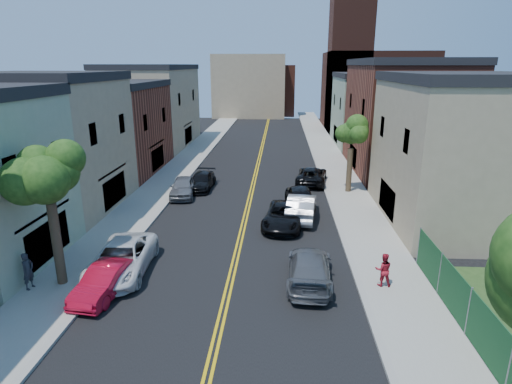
% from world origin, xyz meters
% --- Properties ---
extents(sidewalk_left, '(3.20, 100.00, 0.15)m').
position_xyz_m(sidewalk_left, '(-7.90, 40.00, 0.07)').
color(sidewalk_left, gray).
rests_on(sidewalk_left, ground).
extents(sidewalk_right, '(3.20, 100.00, 0.15)m').
position_xyz_m(sidewalk_right, '(7.90, 40.00, 0.07)').
color(sidewalk_right, gray).
rests_on(sidewalk_right, ground).
extents(curb_left, '(0.30, 100.00, 0.15)m').
position_xyz_m(curb_left, '(-6.15, 40.00, 0.07)').
color(curb_left, gray).
rests_on(curb_left, ground).
extents(curb_right, '(0.30, 100.00, 0.15)m').
position_xyz_m(curb_right, '(6.15, 40.00, 0.07)').
color(curb_right, gray).
rests_on(curb_right, ground).
extents(bldg_left_tan_near, '(9.00, 10.00, 9.00)m').
position_xyz_m(bldg_left_tan_near, '(-14.00, 25.00, 4.50)').
color(bldg_left_tan_near, '#998466').
rests_on(bldg_left_tan_near, ground).
extents(bldg_left_brick, '(9.00, 12.00, 8.00)m').
position_xyz_m(bldg_left_brick, '(-14.00, 36.00, 4.00)').
color(bldg_left_brick, brown).
rests_on(bldg_left_brick, ground).
extents(bldg_left_tan_far, '(9.00, 16.00, 9.50)m').
position_xyz_m(bldg_left_tan_far, '(-14.00, 50.00, 4.75)').
color(bldg_left_tan_far, '#998466').
rests_on(bldg_left_tan_far, ground).
extents(bldg_right_tan, '(9.00, 12.00, 9.00)m').
position_xyz_m(bldg_right_tan, '(14.00, 24.00, 4.50)').
color(bldg_right_tan, '#998466').
rests_on(bldg_right_tan, ground).
extents(bldg_right_brick, '(9.00, 14.00, 10.00)m').
position_xyz_m(bldg_right_brick, '(14.00, 38.00, 5.00)').
color(bldg_right_brick, brown).
rests_on(bldg_right_brick, ground).
extents(bldg_right_palegrn, '(9.00, 12.00, 8.50)m').
position_xyz_m(bldg_right_palegrn, '(14.00, 52.00, 4.25)').
color(bldg_right_palegrn, gray).
rests_on(bldg_right_palegrn, ground).
extents(church, '(16.20, 14.20, 22.60)m').
position_xyz_m(church, '(16.33, 67.07, 7.24)').
color(church, '#4C2319').
rests_on(church, ground).
extents(backdrop_left, '(14.00, 8.00, 12.00)m').
position_xyz_m(backdrop_left, '(-4.00, 82.00, 6.00)').
color(backdrop_left, '#998466').
rests_on(backdrop_left, ground).
extents(backdrop_center, '(10.00, 8.00, 10.00)m').
position_xyz_m(backdrop_center, '(0.00, 86.00, 5.00)').
color(backdrop_center, brown).
rests_on(backdrop_center, ground).
extents(fence_right, '(0.04, 15.00, 1.90)m').
position_xyz_m(fence_right, '(9.50, 9.50, 1.10)').
color(fence_right, '#143F1E').
rests_on(fence_right, sidewalk_right).
extents(tree_left_mid, '(5.20, 5.20, 9.29)m').
position_xyz_m(tree_left_mid, '(-7.88, 14.01, 6.58)').
color(tree_left_mid, '#3D2B1E').
rests_on(tree_left_mid, sidewalk_left).
extents(tree_right_far, '(4.40, 4.40, 8.03)m').
position_xyz_m(tree_right_far, '(7.92, 30.01, 5.76)').
color(tree_right_far, '#3D2B1E').
rests_on(tree_right_far, sidewalk_right).
extents(red_sedan, '(1.98, 4.28, 1.36)m').
position_xyz_m(red_sedan, '(-5.50, 13.32, 0.68)').
color(red_sedan, red).
rests_on(red_sedan, ground).
extents(white_pickup, '(2.94, 5.82, 1.58)m').
position_xyz_m(white_pickup, '(-5.50, 15.38, 0.79)').
color(white_pickup, silver).
rests_on(white_pickup, ground).
extents(grey_car_left, '(2.23, 4.64, 1.53)m').
position_xyz_m(grey_car_left, '(-5.33, 28.32, 0.76)').
color(grey_car_left, slate).
rests_on(grey_car_left, ground).
extents(black_car_left, '(2.02, 4.67, 1.34)m').
position_xyz_m(black_car_left, '(-4.26, 30.48, 0.67)').
color(black_car_left, black).
rests_on(black_car_left, ground).
extents(grey_car_right, '(2.38, 5.22, 1.48)m').
position_xyz_m(grey_car_right, '(3.80, 14.97, 0.74)').
color(grey_car_right, '#515358').
rests_on(grey_car_right, ground).
extents(black_car_right, '(2.24, 5.03, 1.68)m').
position_xyz_m(black_car_right, '(3.80, 26.24, 0.84)').
color(black_car_right, black).
rests_on(black_car_right, ground).
extents(silver_car_right, '(2.40, 5.31, 1.69)m').
position_xyz_m(silver_car_right, '(3.82, 23.85, 0.85)').
color(silver_car_right, '#B2B4BA').
rests_on(silver_car_right, ground).
extents(dark_car_right_far, '(3.14, 5.56, 1.47)m').
position_xyz_m(dark_car_right_far, '(5.11, 32.67, 0.73)').
color(dark_car_right_far, black).
rests_on(dark_car_right_far, ground).
extents(black_suv_lane, '(3.07, 5.47, 1.44)m').
position_xyz_m(black_suv_lane, '(2.63, 22.26, 0.72)').
color(black_suv_lane, black).
rests_on(black_suv_lane, ground).
extents(pedestrian_left, '(0.51, 0.69, 1.75)m').
position_xyz_m(pedestrian_left, '(-9.10, 13.39, 1.03)').
color(pedestrian_left, '#282930').
rests_on(pedestrian_left, sidewalk_left).
extents(pedestrian_right, '(0.80, 0.63, 1.61)m').
position_xyz_m(pedestrian_right, '(7.17, 14.60, 0.96)').
color(pedestrian_right, '#A41927').
rests_on(pedestrian_right, sidewalk_right).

